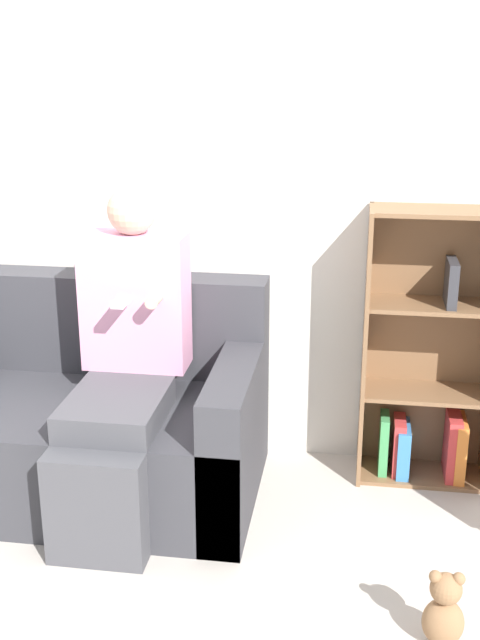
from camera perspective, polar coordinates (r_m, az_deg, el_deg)
name	(u,v)px	position (r m, az deg, el deg)	size (l,w,h in m)	color
ground_plane	(46,555)	(3.26, -13.62, -15.95)	(14.00, 14.00, 0.00)	#BCB2A8
back_wall	(110,180)	(3.69, -9.26, 9.82)	(10.00, 0.06, 2.55)	silver
couch	(59,421)	(3.59, -12.72, -6.99)	(1.73, 0.88, 0.88)	#38383D
adult_seated	(124,353)	(3.25, -8.25, -2.36)	(0.44, 0.79, 1.31)	#47474C
bookshelf	(429,370)	(3.59, 13.27, -3.51)	(0.57, 0.28, 1.21)	brown
teddy_bear	(444,611)	(2.79, 14.30, -19.40)	(0.13, 0.11, 0.27)	#936B47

